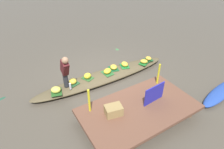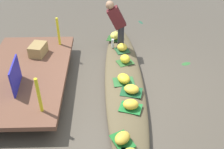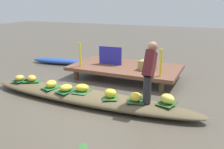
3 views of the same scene
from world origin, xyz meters
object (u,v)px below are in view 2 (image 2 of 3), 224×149
Objects in this scene: banana_bunch_2 at (115,36)px; banana_bunch_0 at (122,47)px; banana_bunch_3 at (132,89)px; banana_bunch_6 at (122,138)px; vendor_person at (117,21)px; market_banner at (15,76)px; banana_bunch_7 at (124,78)px; produce_crate at (38,50)px; banana_bunch_5 at (131,104)px; vendor_boat at (124,83)px; water_bottle at (113,43)px; banana_bunch_1 at (125,59)px.

banana_bunch_0 is at bearing -165.91° from banana_bunch_2.
banana_bunch_0 is 0.84× the size of banana_bunch_3.
banana_bunch_6 is at bearing 168.38° from banana_bunch_3.
vendor_person is (0.23, 0.13, 0.59)m from banana_bunch_0.
market_banner is at bearing 126.12° from banana_bunch_0.
banana_bunch_7 is 0.26× the size of vendor_person.
banana_bunch_6 is 2.41m from market_banner.
produce_crate is at bearing -12.47° from market_banner.
vendor_person is 2.73m from market_banner.
banana_bunch_5 is 0.93× the size of banana_bunch_7.
banana_bunch_7 is at bearing -176.71° from banana_bunch_2.
banana_bunch_2 is at bearing 4.20° from vendor_boat.
produce_crate is at bearing 49.13° from banana_bunch_5.
banana_bunch_2 is at bearing -10.00° from water_bottle.
vendor_person is (1.53, 0.09, 0.60)m from banana_bunch_7.
banana_bunch_2 is (1.17, 0.19, 0.00)m from banana_bunch_1.
vendor_boat is at bearing -175.93° from banana_bunch_2.
banana_bunch_2 reaches higher than vendor_boat.
banana_bunch_7 is (0.34, 0.13, 0.01)m from banana_bunch_3.
banana_bunch_3 is 0.97× the size of banana_bunch_7.
vendor_boat is 0.23m from banana_bunch_7.
banana_bunch_5 is 2.30m from water_bottle.
banana_bunch_1 is 1.56m from banana_bunch_5.
market_banner is at bearing 56.62° from banana_bunch_6.
produce_crate is (1.76, 2.03, 0.17)m from banana_bunch_5.
banana_bunch_2 is 0.95× the size of banana_bunch_7.
banana_bunch_1 is at bearing -6.12° from banana_bunch_7.
banana_bunch_1 is 0.88× the size of banana_bunch_2.
water_bottle is at bearing 118.69° from vendor_person.
banana_bunch_1 is (-0.55, -0.04, 0.00)m from banana_bunch_0.
banana_bunch_1 is at bearing -167.89° from vendor_person.
vendor_person reaches higher than water_bottle.
vendor_person is 5.37× the size of water_bottle.
banana_bunch_5 is at bearing -175.92° from vendor_person.
market_banner is (1.32, 2.00, 0.33)m from banana_bunch_6.
banana_bunch_7 is at bearing -115.96° from produce_crate.
water_bottle is at bearing 7.26° from banana_bunch_7.
water_bottle reaches higher than banana_bunch_1.
banana_bunch_3 reaches higher than banana_bunch_6.
banana_bunch_7 is at bearing -176.73° from vendor_person.
banana_bunch_1 reaches higher than banana_bunch_0.
banana_bunch_3 is at bearing -173.84° from banana_bunch_2.
banana_bunch_0 is 0.97× the size of banana_bunch_1.
water_bottle is (-0.44, 0.08, 0.01)m from banana_bunch_2.
banana_bunch_0 is at bearing -79.95° from produce_crate.
banana_bunch_2 is 2.09m from produce_crate.
produce_crate is (-0.35, 2.00, 0.17)m from banana_bunch_0.
banana_bunch_0 reaches higher than banana_bunch_7.
banana_bunch_0 is 0.85× the size of banana_bunch_2.
banana_bunch_1 is 0.75m from banana_bunch_7.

